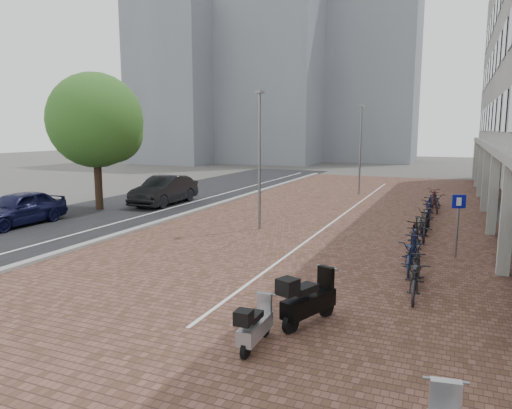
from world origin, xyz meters
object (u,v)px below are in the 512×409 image
Objects in this scene: car_navy at (18,208)px; car_dark at (164,190)px; parking_sign at (458,217)px; scooter_mid at (309,298)px; scooter_front at (255,324)px.

car_navy is 0.91× the size of car_dark.
car_dark is 16.75m from parking_sign.
scooter_mid is (15.27, -5.57, -0.16)m from car_navy.
car_dark is 19.04m from scooter_front.
car_dark is (2.62, 7.74, 0.05)m from car_navy.
parking_sign is at bearing 4.77° from car_navy.
car_dark is 2.31× the size of parking_sign.
car_dark is at bearing 127.98° from scooter_front.
scooter_front is at bearing -26.18° from car_navy.
scooter_mid is 0.83× the size of parking_sign.
car_navy is 16.23m from scooter_front.
car_navy is 8.17m from car_dark.
scooter_front is at bearing -135.85° from parking_sign.
car_dark is at bearing 154.30° from scooter_mid.
scooter_front is 0.80× the size of scooter_mid.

